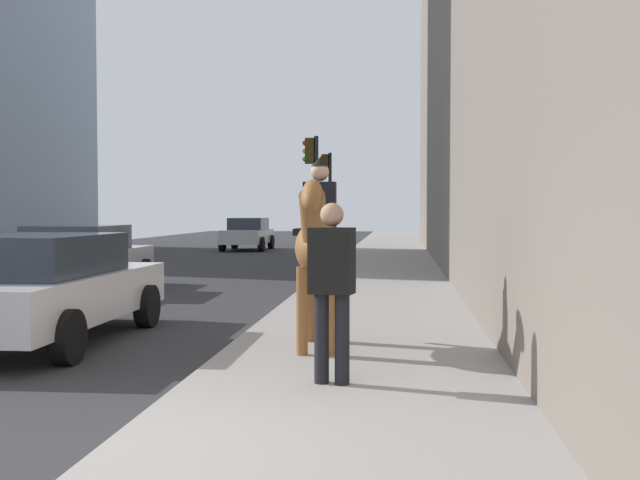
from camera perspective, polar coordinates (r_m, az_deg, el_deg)
The scene contains 8 objects.
sidewalk_slab at distance 5.22m, azimuth 0.70°, elevation -16.62°, with size 120.00×3.21×0.12m, color gray.
mounted_horse_near at distance 8.84m, azimuth -0.08°, elevation -0.28°, with size 2.15×0.61×2.26m.
pedestrian_greeting at distance 7.08m, azimuth 0.90°, elevation -3.05°, with size 0.33×0.44×1.70m.
car_near_lane at distance 10.58m, azimuth -20.06°, elevation -3.30°, with size 4.53×2.04×1.44m.
car_mid_lane at distance 33.87m, azimuth -5.47°, elevation 0.50°, with size 3.86×1.95×1.44m.
car_far_lane at distance 16.97m, azimuth -17.52°, elevation -1.27°, with size 4.31×2.21×1.44m.
traffic_light_near_curb at distance 20.71m, azimuth -0.53°, elevation 4.40°, with size 0.20×0.44×3.79m.
traffic_light_far_curb at distance 27.38m, azimuth 0.57°, elevation 3.94°, with size 0.20×0.44×3.85m.
Camera 1 is at (-4.92, -2.06, 1.74)m, focal length 42.46 mm.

